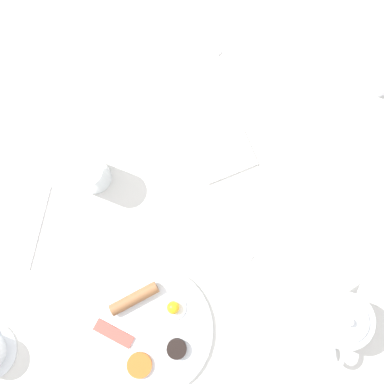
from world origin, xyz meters
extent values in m
plane|color=#4C4742|center=(0.00, 0.00, 0.00)|extent=(8.00, 8.00, 0.00)
cube|color=silver|center=(0.00, 0.00, 0.75)|extent=(1.08, 1.11, 0.03)
cylinder|color=brown|center=(-0.49, -0.50, 0.37)|extent=(0.04, 0.04, 0.74)
cylinder|color=brown|center=(0.49, -0.50, 0.37)|extent=(0.04, 0.04, 0.74)
cylinder|color=brown|center=(-0.49, 0.50, 0.37)|extent=(0.04, 0.04, 0.74)
cylinder|color=brown|center=(0.49, 0.50, 0.37)|extent=(0.04, 0.04, 0.74)
cylinder|color=white|center=(-0.31, 0.10, 0.78)|extent=(0.29, 0.29, 0.01)
cylinder|color=white|center=(-0.26, 0.04, 0.78)|extent=(0.06, 0.06, 0.00)
sphere|color=yellow|center=(-0.26, 0.04, 0.79)|extent=(0.03, 0.03, 0.03)
cylinder|color=brown|center=(-0.24, 0.13, 0.79)|extent=(0.08, 0.11, 0.03)
cube|color=#B74C42|center=(-0.32, 0.18, 0.78)|extent=(0.07, 0.09, 0.01)
cylinder|color=#D16023|center=(-0.39, 0.12, 0.79)|extent=(0.06, 0.06, 0.01)
cylinder|color=black|center=(-0.35, 0.03, 0.79)|extent=(0.04, 0.04, 0.02)
cylinder|color=white|center=(-0.28, -0.32, 0.82)|extent=(0.12, 0.12, 0.10)
cylinder|color=white|center=(-0.28, -0.32, 0.87)|extent=(0.09, 0.09, 0.01)
sphere|color=white|center=(-0.28, -0.32, 0.88)|extent=(0.02, 0.02, 0.02)
cone|color=white|center=(-0.21, -0.33, 0.83)|extent=(0.06, 0.02, 0.05)
torus|color=white|center=(-0.35, -0.32, 0.82)|extent=(0.08, 0.02, 0.08)
cylinder|color=white|center=(0.04, 0.23, 0.82)|extent=(0.08, 0.08, 0.11)
cylinder|color=white|center=(0.27, -0.46, 0.80)|extent=(0.05, 0.05, 0.05)
torus|color=white|center=(0.30, -0.46, 0.80)|extent=(0.04, 0.01, 0.04)
cube|color=white|center=(0.09, -0.08, 0.77)|extent=(0.14, 0.16, 0.01)
cube|color=silver|center=(0.42, 0.00, 0.77)|extent=(0.14, 0.15, 0.00)
cube|color=silver|center=(-0.08, 0.36, 0.77)|extent=(0.20, 0.05, 0.00)
cube|color=silver|center=(-0.11, -0.08, 0.77)|extent=(0.09, 0.12, 0.00)
camera|label=1|loc=(-0.16, 0.00, 1.83)|focal=42.00mm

